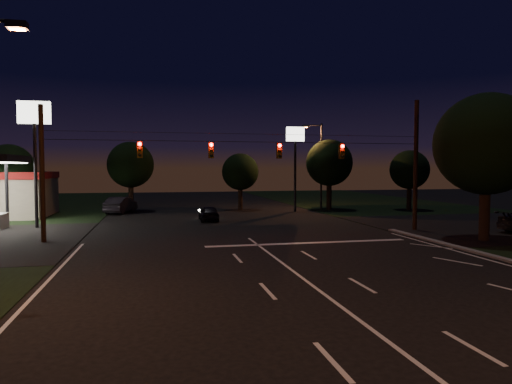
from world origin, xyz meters
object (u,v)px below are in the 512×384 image
object	(u,v)px
utility_pole_right	(415,230)
car_oncoming_b	(121,205)
car_oncoming_a	(209,213)
tree_right_near	(485,146)

from	to	relation	value
utility_pole_right	car_oncoming_b	size ratio (longest dim) A/B	1.88
car_oncoming_a	car_oncoming_b	world-z (taller)	car_oncoming_b
utility_pole_right	tree_right_near	world-z (taller)	tree_right_near
tree_right_near	car_oncoming_b	xyz separation A→B (m)	(-22.40, 22.04, -4.89)
utility_pole_right	tree_right_near	size ratio (longest dim) A/B	1.03
tree_right_near	car_oncoming_a	world-z (taller)	tree_right_near
utility_pole_right	tree_right_near	distance (m)	7.61
car_oncoming_a	utility_pole_right	bearing A→B (deg)	146.96
utility_pole_right	car_oncoming_a	bearing A→B (deg)	146.26
tree_right_near	car_oncoming_a	bearing A→B (deg)	137.25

